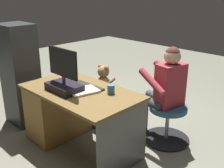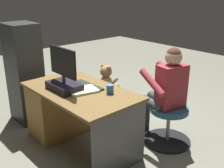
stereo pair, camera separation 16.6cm
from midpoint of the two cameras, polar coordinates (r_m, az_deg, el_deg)
The scene contains 13 objects.
ground_plane at distance 3.47m, azimuth -2.71°, elevation -10.71°, with size 10.00×10.00×0.00m, color slate.
desk at distance 3.32m, azimuth -11.55°, elevation -5.11°, with size 1.31×0.76×0.71m.
monitor at distance 2.91m, azimuth -11.64°, elevation 0.89°, with size 0.45×0.25×0.46m.
keyboard at distance 3.01m, azimuth -6.82°, elevation -0.51°, with size 0.42×0.14×0.02m, color black.
computer_mouse at distance 3.22m, azimuth -10.42°, elevation 0.80°, with size 0.06×0.10×0.04m, color #1D232F.
cup at distance 2.81m, azimuth -1.90°, elevation -1.10°, with size 0.08×0.08×0.09m, color #3372BF.
tv_remote at distance 3.18m, azimuth -11.43°, elevation 0.31°, with size 0.04×0.15×0.02m, color black.
notebook_binder at distance 2.88m, azimuth -7.66°, elevation -1.50°, with size 0.22×0.30×0.02m, color beige.
office_chair_teddy at distance 3.70m, azimuth -3.02°, elevation -4.08°, with size 0.54×0.54×0.46m.
teddy_bear at distance 3.58m, azimuth -2.98°, elevation 1.11°, with size 0.24×0.25×0.35m.
visitor_chair at distance 3.31m, azimuth 10.09°, elevation -7.56°, with size 0.55×0.55×0.46m.
person at distance 3.17m, azimuth 9.21°, elevation -0.52°, with size 0.54×0.54×1.15m.
equipment_rack at distance 3.78m, azimuth -19.81°, elevation 1.74°, with size 0.44×0.36×1.33m, color #262A29.
Camera 1 is at (-2.15, 2.08, 1.77)m, focal length 43.75 mm.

